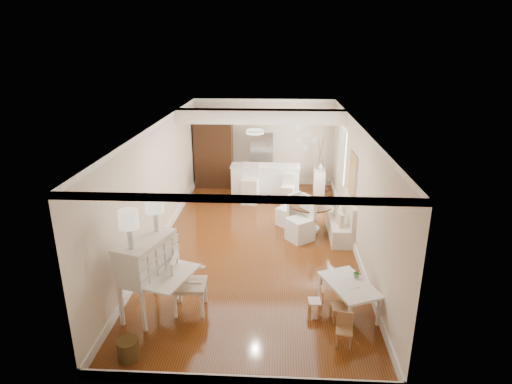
# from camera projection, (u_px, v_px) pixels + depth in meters

# --- Properties ---
(room) EXTENTS (9.00, 9.04, 2.82)m
(room) POSITION_uv_depth(u_px,v_px,m) (259.00, 158.00, 9.76)
(room) COLOR brown
(room) RESTS_ON ground
(secretary_bureau) EXTENTS (1.39, 1.40, 1.41)m
(secretary_bureau) POSITION_uv_depth(u_px,v_px,m) (148.00, 276.00, 7.30)
(secretary_bureau) COLOR white
(secretary_bureau) RESTS_ON ground
(gustavian_armchair) EXTENTS (0.62, 0.62, 1.03)m
(gustavian_armchair) POSITION_uv_depth(u_px,v_px,m) (190.00, 284.00, 7.41)
(gustavian_armchair) COLOR white
(gustavian_armchair) RESTS_ON ground
(wicker_basket) EXTENTS (0.39, 0.39, 0.32)m
(wicker_basket) POSITION_uv_depth(u_px,v_px,m) (128.00, 349.00, 6.35)
(wicker_basket) COLOR #503719
(wicker_basket) RESTS_ON ground
(kids_table) EXTENTS (1.05, 1.29, 0.56)m
(kids_table) POSITION_uv_depth(u_px,v_px,m) (348.00, 298.00, 7.43)
(kids_table) COLOR white
(kids_table) RESTS_ON ground
(kids_chair_a) EXTENTS (0.30, 0.30, 0.54)m
(kids_chair_a) POSITION_uv_depth(u_px,v_px,m) (339.00, 306.00, 7.21)
(kids_chair_a) COLOR #AC7C4E
(kids_chair_a) RESTS_ON ground
(kids_chair_b) EXTENTS (0.25, 0.25, 0.50)m
(kids_chair_b) POSITION_uv_depth(u_px,v_px,m) (315.00, 301.00, 7.40)
(kids_chair_b) COLOR tan
(kids_chair_b) RESTS_ON ground
(kids_chair_c) EXTENTS (0.29, 0.29, 0.53)m
(kids_chair_c) POSITION_uv_depth(u_px,v_px,m) (344.00, 330.00, 6.62)
(kids_chair_c) COLOR #A5744B
(kids_chair_c) RESTS_ON ground
(banquette) EXTENTS (0.52, 1.60, 0.98)m
(banquette) POSITION_uv_depth(u_px,v_px,m) (340.00, 217.00, 10.32)
(banquette) COLOR silver
(banquette) RESTS_ON ground
(dining_table) EXTENTS (1.09, 1.09, 0.72)m
(dining_table) POSITION_uv_depth(u_px,v_px,m) (310.00, 218.00, 10.63)
(dining_table) COLOR #4A2D17
(dining_table) RESTS_ON ground
(slip_chair_near) EXTENTS (0.74, 0.73, 1.08)m
(slip_chair_near) POSITION_uv_depth(u_px,v_px,m) (300.00, 219.00, 10.07)
(slip_chair_near) COLOR white
(slip_chair_near) RESTS_ON ground
(slip_chair_far) EXTENTS (0.64, 0.64, 0.93)m
(slip_chair_far) POSITION_uv_depth(u_px,v_px,m) (288.00, 208.00, 10.93)
(slip_chair_far) COLOR white
(slip_chair_far) RESTS_ON ground
(breakfast_counter) EXTENTS (2.05, 0.65, 1.03)m
(breakfast_counter) POSITION_uv_depth(u_px,v_px,m) (265.00, 182.00, 12.86)
(breakfast_counter) COLOR white
(breakfast_counter) RESTS_ON ground
(bar_stool_left) EXTENTS (0.53, 0.53, 1.19)m
(bar_stool_left) POSITION_uv_depth(u_px,v_px,m) (250.00, 184.00, 12.41)
(bar_stool_left) COLOR white
(bar_stool_left) RESTS_ON ground
(bar_stool_right) EXTENTS (0.41, 0.41, 0.89)m
(bar_stool_right) POSITION_uv_depth(u_px,v_px,m) (288.00, 190.00, 12.35)
(bar_stool_right) COLOR white
(bar_stool_right) RESTS_ON ground
(pantry_cabinet) EXTENTS (1.20, 0.60, 2.30)m
(pantry_cabinet) POSITION_uv_depth(u_px,v_px,m) (214.00, 152.00, 13.76)
(pantry_cabinet) COLOR #381E11
(pantry_cabinet) RESTS_ON ground
(fridge) EXTENTS (0.75, 0.65, 1.80)m
(fridge) POSITION_uv_depth(u_px,v_px,m) (273.00, 160.00, 13.71)
(fridge) COLOR silver
(fridge) RESTS_ON ground
(sideboard) EXTENTS (0.39, 0.80, 0.74)m
(sideboard) POSITION_uv_depth(u_px,v_px,m) (319.00, 181.00, 13.42)
(sideboard) COLOR silver
(sideboard) RESTS_ON ground
(pencil_cup) EXTENTS (0.13, 0.13, 0.09)m
(pencil_cup) POSITION_uv_depth(u_px,v_px,m) (356.00, 275.00, 7.52)
(pencil_cup) COLOR #66A862
(pencil_cup) RESTS_ON kids_table
(branch_vase) EXTENTS (0.24, 0.24, 0.19)m
(branch_vase) POSITION_uv_depth(u_px,v_px,m) (321.00, 166.00, 13.28)
(branch_vase) COLOR white
(branch_vase) RESTS_ON sideboard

